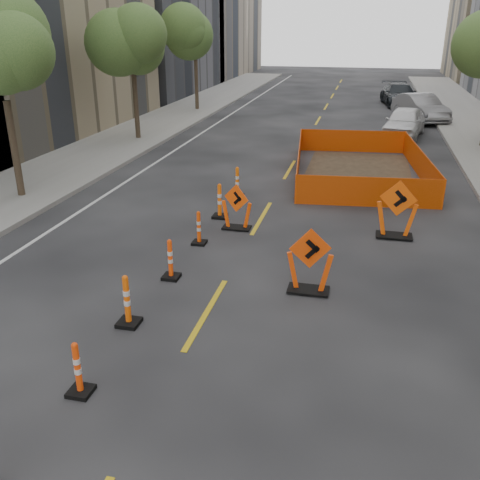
% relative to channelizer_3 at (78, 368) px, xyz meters
% --- Properties ---
extents(ground_plane, '(140.00, 140.00, 0.00)m').
position_rel_channelizer_3_xyz_m(ground_plane, '(1.26, -1.00, -0.49)').
color(ground_plane, black).
extents(sidewalk_left, '(4.00, 90.00, 0.15)m').
position_rel_channelizer_3_xyz_m(sidewalk_left, '(-7.74, 11.00, -0.41)').
color(sidewalk_left, gray).
rests_on(sidewalk_left, ground).
extents(bld_left_d, '(12.00, 16.00, 14.00)m').
position_rel_channelizer_3_xyz_m(bld_left_d, '(-15.74, 38.20, 6.51)').
color(bld_left_d, '#4C4C51').
rests_on(bld_left_d, ground).
extents(tree_l_b, '(2.80, 2.80, 5.95)m').
position_rel_channelizer_3_xyz_m(tree_l_b, '(-7.14, 9.00, 4.04)').
color(tree_l_b, '#382B1E').
rests_on(tree_l_b, ground).
extents(tree_l_c, '(2.80, 2.80, 5.95)m').
position_rel_channelizer_3_xyz_m(tree_l_c, '(-7.14, 19.00, 4.04)').
color(tree_l_c, '#382B1E').
rests_on(tree_l_c, ground).
extents(tree_l_d, '(2.80, 2.80, 5.95)m').
position_rel_channelizer_3_xyz_m(tree_l_d, '(-7.14, 29.00, 4.04)').
color(tree_l_d, '#382B1E').
rests_on(tree_l_d, ground).
extents(channelizer_3, '(0.38, 0.38, 0.98)m').
position_rel_channelizer_3_xyz_m(channelizer_3, '(0.00, 0.00, 0.00)').
color(channelizer_3, '#EA3E09').
rests_on(channelizer_3, ground).
extents(channelizer_4, '(0.43, 0.43, 1.10)m').
position_rel_channelizer_3_xyz_m(channelizer_4, '(-0.12, 2.18, 0.06)').
color(channelizer_4, '#E45409').
rests_on(channelizer_4, ground).
extents(channelizer_5, '(0.39, 0.39, 1.00)m').
position_rel_channelizer_3_xyz_m(channelizer_5, '(-0.02, 4.36, 0.01)').
color(channelizer_5, '#F3410A').
rests_on(channelizer_5, ground).
extents(channelizer_6, '(0.37, 0.37, 0.95)m').
position_rel_channelizer_3_xyz_m(channelizer_6, '(0.00, 6.54, -0.01)').
color(channelizer_6, '#DD4209').
rests_on(channelizer_6, ground).
extents(channelizer_7, '(0.43, 0.43, 1.09)m').
position_rel_channelizer_3_xyz_m(channelizer_7, '(-0.01, 8.72, 0.06)').
color(channelizer_7, '#EB5909').
rests_on(channelizer_7, ground).
extents(channelizer_8, '(0.42, 0.42, 1.07)m').
position_rel_channelizer_3_xyz_m(channelizer_8, '(0.03, 10.90, 0.05)').
color(channelizer_8, '#E05A09').
rests_on(channelizer_8, ground).
extents(chevron_sign_left, '(1.05, 0.84, 1.37)m').
position_rel_channelizer_3_xyz_m(chevron_sign_left, '(0.73, 7.89, 0.20)').
color(chevron_sign_left, '#F3490A').
rests_on(chevron_sign_left, ground).
extents(chevron_sign_center, '(1.16, 0.88, 1.54)m').
position_rel_channelizer_3_xyz_m(chevron_sign_center, '(3.23, 4.42, 0.28)').
color(chevron_sign_center, '#E34109').
rests_on(chevron_sign_center, ground).
extents(chevron_sign_right, '(1.21, 0.84, 1.67)m').
position_rel_channelizer_3_xyz_m(chevron_sign_right, '(5.22, 8.26, 0.35)').
color(chevron_sign_right, '#E54D09').
rests_on(chevron_sign_right, ground).
extents(safety_fence, '(5.56, 8.51, 1.01)m').
position_rel_channelizer_3_xyz_m(safety_fence, '(4.02, 14.86, 0.02)').
color(safety_fence, '#EB5F0C').
rests_on(safety_fence, ground).
extents(parked_car_near, '(2.62, 4.70, 1.51)m').
position_rel_channelizer_3_xyz_m(parked_car_near, '(6.11, 23.11, 0.27)').
color(parked_car_near, white).
rests_on(parked_car_near, ground).
extents(parked_car_mid, '(3.38, 5.09, 1.59)m').
position_rel_channelizer_3_xyz_m(parked_car_mid, '(7.29, 28.34, 0.31)').
color(parked_car_mid, gray).
rests_on(parked_car_mid, ground).
extents(parked_car_far, '(2.83, 5.49, 1.52)m').
position_rel_channelizer_3_xyz_m(parked_car_far, '(6.29, 34.82, 0.27)').
color(parked_car_far, black).
rests_on(parked_car_far, ground).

